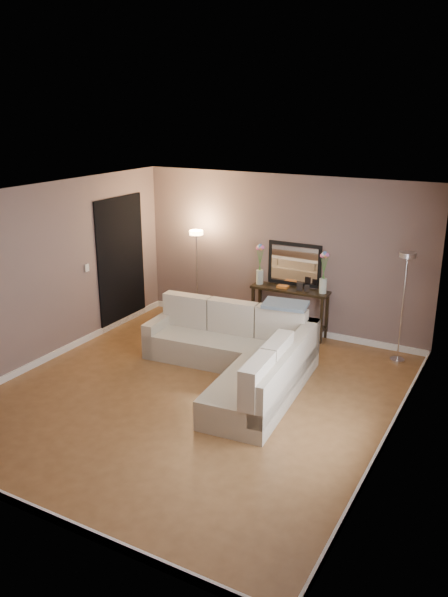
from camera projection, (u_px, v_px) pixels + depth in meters
The scene contains 23 objects.
floor at pixel (195, 395), 7.65m from camera, with size 5.00×5.50×0.01m, color brown.
ceiling at pixel (191, 196), 6.83m from camera, with size 5.00×5.50×0.01m, color white.
wall_back at pixel (281, 254), 9.54m from camera, with size 5.00×0.02×2.60m, color #745F59.
wall_front at pixel (23, 391), 4.94m from camera, with size 5.00×0.02×2.60m, color #745F59.
wall_left at pixel (45, 274), 8.38m from camera, with size 0.02×5.50×2.60m, color #745F59.
wall_right at pixel (397, 337), 6.09m from camera, with size 0.02×5.50×2.60m, color #745F59.
baseboard_back at pixel (278, 326), 9.91m from camera, with size 5.00×0.03×0.10m, color white.
baseboard_front at pixel (40, 512), 5.35m from camera, with size 5.00×0.03×0.10m, color white.
baseboard_left at pixel (54, 354), 8.76m from camera, with size 0.03×5.50×0.10m, color white.
baseboard_right at pixel (384, 441), 6.50m from camera, with size 0.03×5.50×0.10m, color white.
doorway at pixel (121, 262), 9.85m from camera, with size 0.02×1.20×2.20m, color black.
switch_plate at pixel (87, 268), 9.11m from camera, with size 0.02×0.08×0.12m, color white.
sectional_sofa at pixel (240, 354), 8.09m from camera, with size 2.67×2.44×0.87m.
throw_blanket at pixel (285, 305), 8.26m from camera, with size 0.63×0.36×0.05m, color slate.
console_table at pixel (285, 308), 9.58m from camera, with size 1.30×0.37×0.79m.
leaning_mirror at pixel (295, 264), 9.46m from camera, with size 0.91×0.06×0.72m.
table_decor at pixel (289, 287), 9.40m from camera, with size 0.55×0.12×0.13m.
flower_vase_left at pixel (260, 267), 9.59m from camera, with size 0.15×0.12×0.68m.
flower_vase_right at pixel (324, 276), 9.11m from camera, with size 0.15×0.12×0.68m.
floor_lamp_lit at pixel (197, 258), 9.93m from camera, with size 0.27×0.27×1.62m.
floor_lamp_unlit at pixel (405, 286), 8.30m from camera, with size 0.26×0.26×1.66m.
charcoal_rug at pixel (186, 326), 10.04m from camera, with size 1.06×0.79×0.01m, color black.
black_bag at pixel (176, 315), 9.94m from camera, with size 0.30×0.21×0.19m, color black.
Camera 1 is at (3.63, -5.84, 3.60)m, focal length 35.00 mm.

